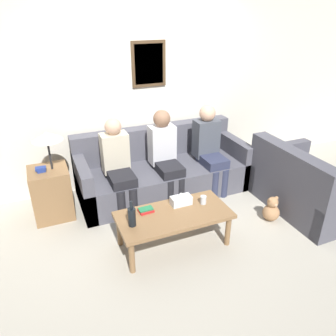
% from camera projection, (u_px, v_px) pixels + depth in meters
% --- Properties ---
extents(ground_plane, '(16.00, 16.00, 0.00)m').
position_uv_depth(ground_plane, '(178.00, 209.00, 4.31)').
color(ground_plane, '#ADA899').
extents(wall_back, '(9.00, 0.08, 2.60)m').
position_uv_depth(wall_back, '(148.00, 93.00, 4.60)').
color(wall_back, silver).
rests_on(wall_back, ground_plane).
extents(couch_main, '(2.35, 0.94, 0.87)m').
position_uv_depth(couch_main, '(162.00, 171.00, 4.65)').
color(couch_main, '#4C4C56').
rests_on(couch_main, ground_plane).
extents(couch_side, '(0.94, 1.36, 0.87)m').
position_uv_depth(couch_side, '(306.00, 188.00, 4.22)').
color(couch_side, '#4C4C56').
rests_on(couch_side, ground_plane).
extents(coffee_table, '(1.22, 0.58, 0.41)m').
position_uv_depth(coffee_table, '(174.00, 218.00, 3.52)').
color(coffee_table, olive).
rests_on(coffee_table, ground_plane).
extents(side_table_with_lamp, '(0.47, 0.46, 1.12)m').
position_uv_depth(side_table_with_lamp, '(51.00, 188.00, 4.02)').
color(side_table_with_lamp, olive).
rests_on(side_table_with_lamp, ground_plane).
extents(wine_bottle, '(0.08, 0.08, 0.28)m').
position_uv_depth(wine_bottle, '(132.00, 216.00, 3.26)').
color(wine_bottle, black).
rests_on(wine_bottle, coffee_table).
extents(drinking_glass, '(0.07, 0.07, 0.09)m').
position_uv_depth(drinking_glass, '(203.00, 200.00, 3.65)').
color(drinking_glass, silver).
rests_on(drinking_glass, coffee_table).
extents(book_stack, '(0.16, 0.13, 0.04)m').
position_uv_depth(book_stack, '(146.00, 210.00, 3.53)').
color(book_stack, red).
rests_on(book_stack, coffee_table).
extents(tissue_box, '(0.23, 0.12, 0.15)m').
position_uv_depth(tissue_box, '(181.00, 200.00, 3.64)').
color(tissue_box, silver).
rests_on(tissue_box, coffee_table).
extents(person_left, '(0.34, 0.63, 1.17)m').
position_uv_depth(person_left, '(118.00, 163.00, 4.12)').
color(person_left, black).
rests_on(person_left, ground_plane).
extents(person_middle, '(0.34, 0.62, 1.20)m').
position_uv_depth(person_middle, '(165.00, 153.00, 4.35)').
color(person_middle, black).
rests_on(person_middle, ground_plane).
extents(person_right, '(0.34, 0.59, 1.20)m').
position_uv_depth(person_right, '(209.00, 146.00, 4.56)').
color(person_right, '#2D334C').
rests_on(person_right, ground_plane).
extents(teddy_bear, '(0.21, 0.21, 0.33)m').
position_uv_depth(teddy_bear, '(271.00, 210.00, 4.03)').
color(teddy_bear, '#A87A51').
rests_on(teddy_bear, ground_plane).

